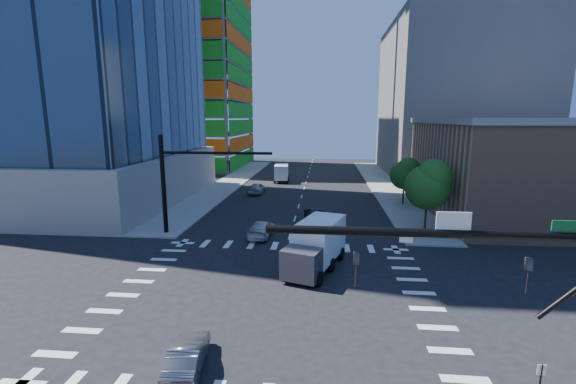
# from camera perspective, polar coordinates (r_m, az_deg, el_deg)

# --- Properties ---
(ground) EXTENTS (160.00, 160.00, 0.00)m
(ground) POSITION_cam_1_polar(r_m,az_deg,el_deg) (24.33, -2.42, -14.88)
(ground) COLOR black
(ground) RESTS_ON ground
(road_markings) EXTENTS (20.00, 20.00, 0.01)m
(road_markings) POSITION_cam_1_polar(r_m,az_deg,el_deg) (24.33, -2.42, -14.87)
(road_markings) COLOR silver
(road_markings) RESTS_ON ground
(sidewalk_ne) EXTENTS (5.00, 60.00, 0.15)m
(sidewalk_ne) POSITION_cam_1_polar(r_m,az_deg,el_deg) (63.29, 13.98, 1.02)
(sidewalk_ne) COLOR gray
(sidewalk_ne) RESTS_ON ground
(sidewalk_nw) EXTENTS (5.00, 60.00, 0.15)m
(sidewalk_nw) POSITION_cam_1_polar(r_m,az_deg,el_deg) (64.49, -8.57, 1.40)
(sidewalk_nw) COLOR gray
(sidewalk_nw) RESTS_ON ground
(construction_building) EXTENTS (25.16, 34.50, 70.60)m
(construction_building) POSITION_cam_1_polar(r_m,az_deg,el_deg) (90.11, -15.25, 19.49)
(construction_building) COLOR slate
(construction_building) RESTS_ON ground
(commercial_building) EXTENTS (20.50, 22.50, 10.60)m
(commercial_building) POSITION_cam_1_polar(r_m,az_deg,el_deg) (49.17, 31.98, 3.10)
(commercial_building) COLOR #A58060
(commercial_building) RESTS_ON ground
(bg_building_ne) EXTENTS (24.00, 30.00, 28.00)m
(bg_building_ne) POSITION_cam_1_polar(r_m,az_deg,el_deg) (80.41, 23.38, 12.47)
(bg_building_ne) COLOR #67625D
(bg_building_ne) RESTS_ON ground
(signal_mast_nw) EXTENTS (10.20, 0.40, 9.00)m
(signal_mast_nw) POSITION_cam_1_polar(r_m,az_deg,el_deg) (36.04, -15.86, 2.37)
(signal_mast_nw) COLOR black
(signal_mast_nw) RESTS_ON sidewalk_nw
(tree_south) EXTENTS (4.16, 4.16, 6.82)m
(tree_south) POSITION_cam_1_polar(r_m,az_deg,el_deg) (37.32, 20.24, 1.14)
(tree_south) COLOR #382316
(tree_south) RESTS_ON sidewalk_ne
(tree_north) EXTENTS (3.54, 3.52, 5.78)m
(tree_north) POSITION_cam_1_polar(r_m,az_deg,el_deg) (49.05, 17.04, 2.70)
(tree_north) COLOR #382316
(tree_north) RESTS_ON sidewalk_ne
(car_nb_far) EXTENTS (2.81, 4.96, 1.31)m
(car_nb_far) POSITION_cam_1_polar(r_m,az_deg,el_deg) (39.91, 4.21, -3.53)
(car_nb_far) COLOR black
(car_nb_far) RESTS_ON ground
(car_sb_near) EXTENTS (2.19, 4.87, 1.39)m
(car_sb_near) POSITION_cam_1_polar(r_m,az_deg,el_deg) (35.16, -3.96, -5.46)
(car_sb_near) COLOR silver
(car_sb_near) RESTS_ON ground
(car_sb_mid) EXTENTS (2.19, 4.66, 1.54)m
(car_sb_mid) POSITION_cam_1_polar(r_m,az_deg,el_deg) (54.88, -4.59, 0.57)
(car_sb_mid) COLOR #A6A8AD
(car_sb_mid) RESTS_ON ground
(car_sb_cross) EXTENTS (1.84, 4.00, 1.27)m
(car_sb_cross) POSITION_cam_1_polar(r_m,az_deg,el_deg) (18.29, -14.72, -22.42)
(car_sb_cross) COLOR #58575D
(car_sb_cross) RESTS_ON ground
(box_truck_near) EXTENTS (4.55, 6.87, 3.33)m
(box_truck_near) POSITION_cam_1_polar(r_m,az_deg,el_deg) (27.40, 3.92, -8.53)
(box_truck_near) COLOR black
(box_truck_near) RESTS_ON ground
(box_truck_far) EXTENTS (2.73, 5.69, 2.91)m
(box_truck_far) POSITION_cam_1_polar(r_m,az_deg,el_deg) (65.50, -0.94, 2.74)
(box_truck_far) COLOR black
(box_truck_far) RESTS_ON ground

